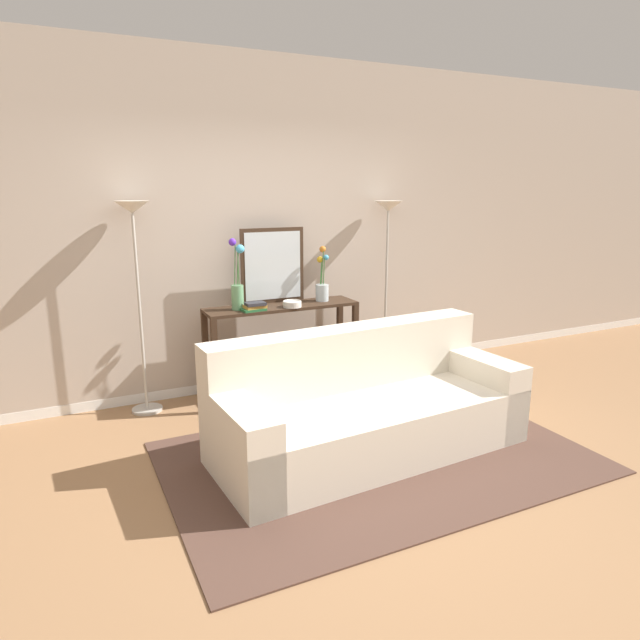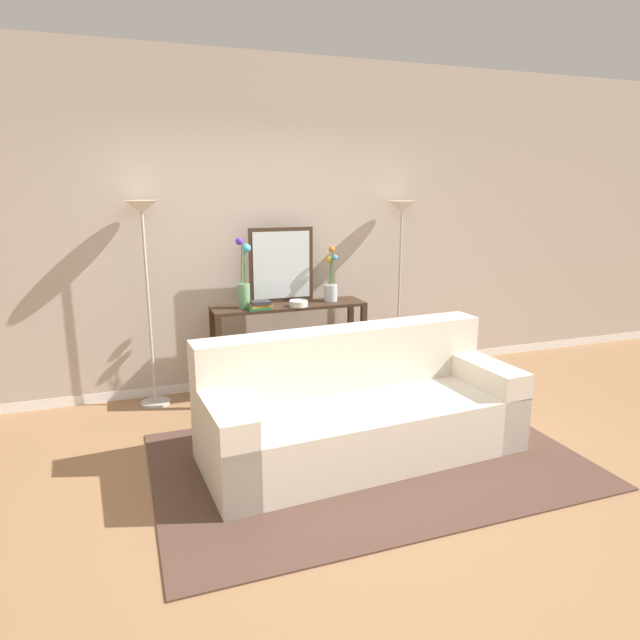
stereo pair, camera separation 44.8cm
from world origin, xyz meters
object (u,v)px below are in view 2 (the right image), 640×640
Objects in this scene: floor_lamp_left at (144,247)px; wall_mirror at (281,265)px; couch at (359,411)px; vase_tall_flowers at (244,283)px; fruit_bowl at (298,303)px; book_row_under_console at (253,392)px; console_table at (289,332)px; vase_short_flowers at (331,285)px; book_stack at (260,305)px; floor_lamp_right at (401,240)px.

floor_lamp_left reaches higher than wall_mirror.
couch is 1.61m from vase_tall_flowers.
vase_tall_flowers is (-0.54, 1.31, 0.77)m from couch.
floor_lamp_left is 0.88m from vase_tall_flowers.
book_row_under_console is (-0.42, 0.11, -0.83)m from fruit_bowl.
vase_tall_flowers is (-0.41, -0.01, 0.49)m from console_table.
vase_tall_flowers is at bearing -178.00° from vase_short_flowers.
console_table is at bearing 20.16° from book_stack.
vase_tall_flowers is at bearing 137.23° from book_stack.
vase_tall_flowers is (-0.39, -0.15, -0.12)m from wall_mirror.
floor_lamp_left is (-1.34, 1.47, 1.10)m from couch.
couch is at bearing -67.82° from vase_tall_flowers.
book_row_under_console is at bearing 180.00° from console_table.
couch is 1.43m from book_row_under_console.
floor_lamp_right is 2.58× the size of wall_mirror.
couch is at bearing -102.35° from vase_short_flowers.
floor_lamp_right reaches higher than book_row_under_console.
floor_lamp_right is 1.60m from book_stack.
console_table is at bearing 0.72° from vase_tall_flowers.
floor_lamp_left is 1.09m from book_stack.
book_row_under_console is at bearing 110.25° from couch.
couch is at bearing -70.73° from book_stack.
couch is 1.32× the size of floor_lamp_right.
console_table is 8.43× the size of fruit_bowl.
couch is 3.77× the size of vase_tall_flowers.
wall_mirror is 4.11× the size of fruit_bowl.
floor_lamp_right is at bearing 6.92° from console_table.
vase_tall_flowers reaches higher than couch.
couch is 1.54m from vase_short_flowers.
couch is at bearing -84.61° from console_table.
book_row_under_console is (-0.36, 0.00, -0.53)m from console_table.
book_row_under_console is at bearing 164.98° from fruit_bowl.
console_table is 6.33× the size of book_stack.
vase_tall_flowers is 1.42× the size of book_row_under_console.
book_stack is (-0.28, -0.26, -0.31)m from wall_mirror.
console_table is at bearing -81.37° from wall_mirror.
book_row_under_console is at bearing -9.66° from floor_lamp_left.
console_table is at bearing -173.08° from floor_lamp_right.
console_table is 1.45m from floor_lamp_right.
fruit_bowl is (0.05, -0.11, 0.29)m from console_table.
vase_short_flowers is (1.64, -0.12, -0.41)m from floor_lamp_left.
wall_mirror is (-0.15, 1.47, 0.89)m from couch.
wall_mirror is 1.20m from book_row_under_console.
floor_lamp_right reaches higher than console_table.
vase_short_flowers is (0.83, 0.03, -0.08)m from vase_tall_flowers.
book_row_under_console is (-0.06, 0.11, -0.83)m from book_stack.
floor_lamp_right is 1.65m from vase_tall_flowers.
console_table is 0.63m from wall_mirror.
floor_lamp_left is 4.13× the size of book_row_under_console.
floor_lamp_right is 10.58× the size of fruit_bowl.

